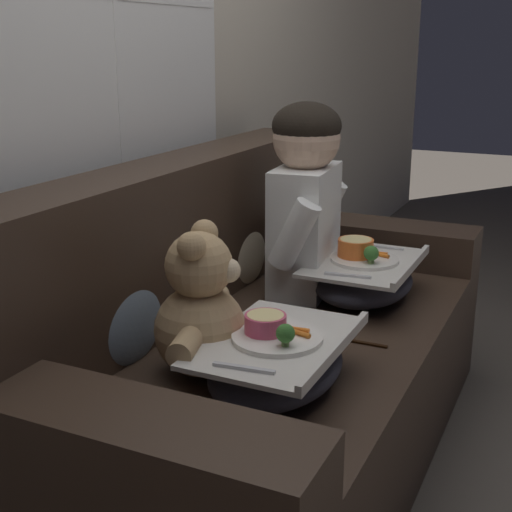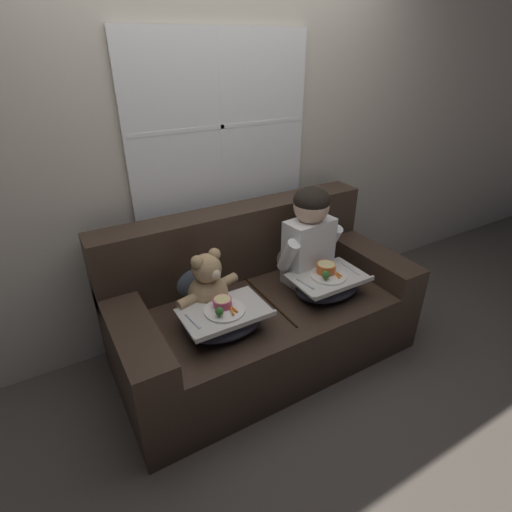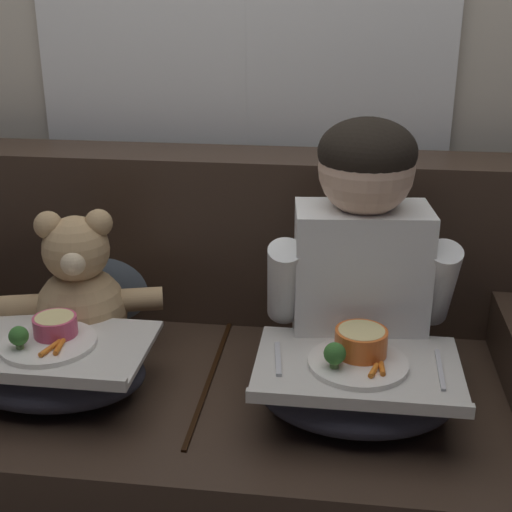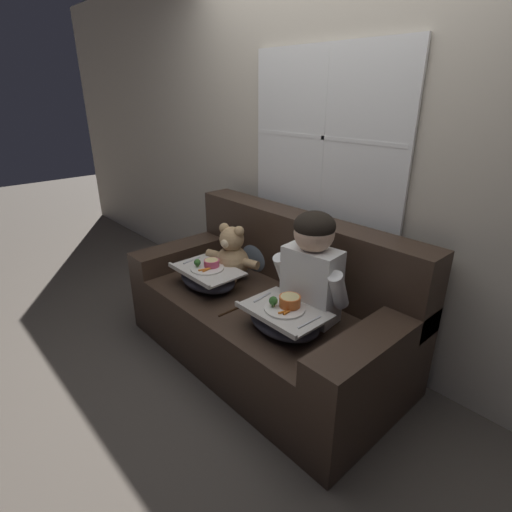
{
  "view_description": "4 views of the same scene",
  "coord_description": "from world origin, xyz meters",
  "px_view_note": "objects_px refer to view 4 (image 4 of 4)",
  "views": [
    {
      "loc": [
        -1.81,
        -0.8,
        1.27
      ],
      "look_at": [
        0.06,
        0.08,
        0.65
      ],
      "focal_mm": 50.0,
      "sensor_mm": 36.0,
      "label": 1
    },
    {
      "loc": [
        -1.09,
        -1.76,
        1.86
      ],
      "look_at": [
        -0.02,
        0.06,
        0.72
      ],
      "focal_mm": 28.0,
      "sensor_mm": 36.0,
      "label": 2
    },
    {
      "loc": [
        0.31,
        -1.56,
        1.38
      ],
      "look_at": [
        0.09,
        0.14,
        0.71
      ],
      "focal_mm": 50.0,
      "sensor_mm": 36.0,
      "label": 3
    },
    {
      "loc": [
        1.65,
        -1.55,
        1.69
      ],
      "look_at": [
        -0.11,
        0.04,
        0.7
      ],
      "focal_mm": 28.0,
      "sensor_mm": 36.0,
      "label": 4
    }
  ],
  "objects_px": {
    "couch": "(270,310)",
    "throw_pillow_behind_child": "(336,281)",
    "child_figure": "(312,262)",
    "lap_tray_teddy": "(208,277)",
    "lap_tray_child": "(284,319)",
    "throw_pillow_behind_teddy": "(257,249)",
    "teddy_bear": "(232,256)"
  },
  "relations": [
    {
      "from": "child_figure",
      "to": "lap_tray_child",
      "type": "bearing_deg",
      "value": -90.06
    },
    {
      "from": "throw_pillow_behind_child",
      "to": "lap_tray_child",
      "type": "height_order",
      "value": "throw_pillow_behind_child"
    },
    {
      "from": "child_figure",
      "to": "teddy_bear",
      "type": "bearing_deg",
      "value": -179.67
    },
    {
      "from": "throw_pillow_behind_teddy",
      "to": "child_figure",
      "type": "relative_size",
      "value": 0.55
    },
    {
      "from": "couch",
      "to": "throw_pillow_behind_child",
      "type": "relative_size",
      "value": 5.51
    },
    {
      "from": "child_figure",
      "to": "lap_tray_teddy",
      "type": "xyz_separation_m",
      "value": [
        -0.71,
        -0.21,
        -0.28
      ]
    },
    {
      "from": "lap_tray_child",
      "to": "throw_pillow_behind_teddy",
      "type": "bearing_deg",
      "value": 147.68
    },
    {
      "from": "throw_pillow_behind_teddy",
      "to": "lap_tray_child",
      "type": "relative_size",
      "value": 0.78
    },
    {
      "from": "throw_pillow_behind_teddy",
      "to": "lap_tray_teddy",
      "type": "xyz_separation_m",
      "value": [
        -0.0,
        -0.45,
        -0.08
      ]
    },
    {
      "from": "throw_pillow_behind_child",
      "to": "lap_tray_child",
      "type": "xyz_separation_m",
      "value": [
        -0.0,
        -0.45,
        -0.08
      ]
    },
    {
      "from": "couch",
      "to": "lap_tray_child",
      "type": "bearing_deg",
      "value": -33.42
    },
    {
      "from": "throw_pillow_behind_teddy",
      "to": "lap_tray_child",
      "type": "xyz_separation_m",
      "value": [
        0.71,
        -0.45,
        -0.08
      ]
    },
    {
      "from": "couch",
      "to": "throw_pillow_behind_child",
      "type": "height_order",
      "value": "couch"
    },
    {
      "from": "lap_tray_child",
      "to": "couch",
      "type": "bearing_deg",
      "value": 146.58
    },
    {
      "from": "throw_pillow_behind_teddy",
      "to": "child_figure",
      "type": "height_order",
      "value": "child_figure"
    },
    {
      "from": "throw_pillow_behind_child",
      "to": "teddy_bear",
      "type": "height_order",
      "value": "teddy_bear"
    },
    {
      "from": "couch",
      "to": "child_figure",
      "type": "xyz_separation_m",
      "value": [
        0.36,
        -0.02,
        0.47
      ]
    },
    {
      "from": "throw_pillow_behind_teddy",
      "to": "child_figure",
      "type": "distance_m",
      "value": 0.78
    },
    {
      "from": "child_figure",
      "to": "lap_tray_teddy",
      "type": "height_order",
      "value": "child_figure"
    },
    {
      "from": "lap_tray_teddy",
      "to": "couch",
      "type": "bearing_deg",
      "value": 33.47
    },
    {
      "from": "couch",
      "to": "lap_tray_teddy",
      "type": "distance_m",
      "value": 0.47
    },
    {
      "from": "lap_tray_child",
      "to": "lap_tray_teddy",
      "type": "bearing_deg",
      "value": -179.95
    },
    {
      "from": "lap_tray_child",
      "to": "lap_tray_teddy",
      "type": "xyz_separation_m",
      "value": [
        -0.71,
        -0.0,
        -0.0
      ]
    },
    {
      "from": "child_figure",
      "to": "lap_tray_child",
      "type": "relative_size",
      "value": 1.41
    },
    {
      "from": "lap_tray_teddy",
      "to": "child_figure",
      "type": "bearing_deg",
      "value": 16.58
    },
    {
      "from": "couch",
      "to": "lap_tray_teddy",
      "type": "relative_size",
      "value": 4.01
    },
    {
      "from": "couch",
      "to": "child_figure",
      "type": "bearing_deg",
      "value": -3.76
    },
    {
      "from": "couch",
      "to": "lap_tray_teddy",
      "type": "height_order",
      "value": "couch"
    },
    {
      "from": "teddy_bear",
      "to": "throw_pillow_behind_child",
      "type": "bearing_deg",
      "value": 18.88
    },
    {
      "from": "throw_pillow_behind_child",
      "to": "lap_tray_teddy",
      "type": "distance_m",
      "value": 0.85
    },
    {
      "from": "throw_pillow_behind_teddy",
      "to": "child_figure",
      "type": "xyz_separation_m",
      "value": [
        0.71,
        -0.24,
        0.2
      ]
    },
    {
      "from": "throw_pillow_behind_teddy",
      "to": "child_figure",
      "type": "bearing_deg",
      "value": -18.55
    }
  ]
}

